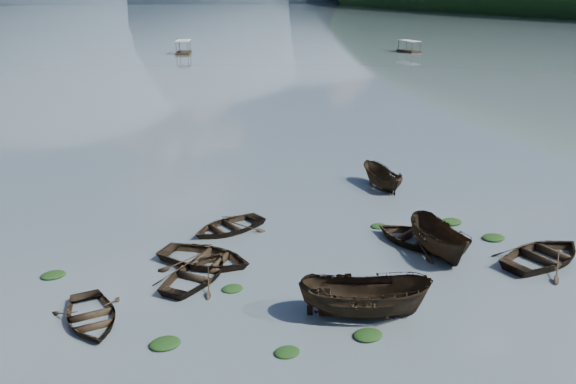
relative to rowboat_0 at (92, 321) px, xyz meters
name	(u,v)px	position (x,y,z in m)	size (l,w,h in m)	color
ground_plane	(403,357)	(10.10, -5.90, 0.00)	(2400.00, 2400.00, 0.00)	#475459
haze_mtn_b	(43,2)	(-49.90, 894.10, 0.00)	(520.00, 520.00, 340.00)	#475666
haze_mtn_c	(183,1)	(150.10, 894.10, 0.00)	(520.00, 520.00, 260.00)	#475666
haze_mtn_d	(293,1)	(330.10, 894.10, 0.00)	(520.00, 520.00, 220.00)	#475666
rowboat_0	(92,321)	(0.00, 0.00, 0.00)	(2.73, 3.82, 0.79)	black
rowboat_1	(198,278)	(4.50, 2.05, 0.00)	(2.96, 4.15, 0.86)	black
rowboat_2	(363,316)	(9.95, -3.14, 0.00)	(1.90, 5.05, 1.95)	black
rowboat_3	(419,244)	(15.57, 1.98, 0.00)	(3.36, 4.70, 0.97)	black
rowboat_4	(544,261)	(20.04, -1.65, 0.00)	(3.46, 4.85, 1.00)	black
rowboat_5	(438,254)	(15.84, 0.67, 0.00)	(1.74, 4.63, 1.79)	black
rowboat_6	(205,263)	(5.08, 3.39, 0.00)	(3.25, 4.54, 0.94)	black
rowboat_7	(228,230)	(6.99, 6.76, 0.00)	(2.93, 4.10, 0.85)	black
rowboat_8	(381,187)	(17.92, 10.30, 0.00)	(1.50, 4.00, 1.54)	black
weed_clump_0	(165,345)	(2.44, -2.49, 0.00)	(1.11, 0.91, 0.24)	black
weed_clump_1	(287,353)	(6.38, -4.38, 0.00)	(0.92, 0.74, 0.20)	black
weed_clump_2	(368,336)	(9.50, -4.41, 0.00)	(1.10, 0.88, 0.24)	black
weed_clump_3	(379,227)	(14.70, 4.54, 0.00)	(0.89, 0.75, 0.20)	black
weed_clump_4	(493,239)	(19.47, 1.23, 0.00)	(1.20, 0.95, 0.25)	black
weed_clump_5	(53,276)	(-1.53, 4.36, 0.00)	(1.07, 0.86, 0.23)	black
weed_clump_6	(232,289)	(5.67, 0.59, 0.00)	(0.91, 0.76, 0.19)	black
weed_clump_7	(451,223)	(18.66, 3.70, 0.00)	(1.21, 0.97, 0.26)	black
pontoon_centre	(184,54)	(19.83, 98.73, 0.00)	(2.79, 6.70, 2.57)	black
pontoon_right	(409,52)	(65.45, 86.58, 0.00)	(2.46, 5.90, 2.26)	black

